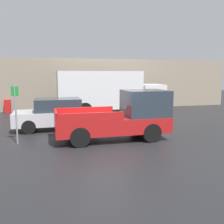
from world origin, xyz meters
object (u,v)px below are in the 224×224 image
at_px(delivery_truck, 107,91).
at_px(parking_sign, 16,111).
at_px(car, 56,114).
at_px(newspaper_box, 8,106).
at_px(pickup_truck, 123,117).

distance_m(delivery_truck, parking_sign, 8.93).
height_order(car, newspaper_box, car).
bearing_deg(delivery_truck, newspaper_box, 160.41).
xyz_separation_m(pickup_truck, delivery_truck, (0.98, 7.30, 0.70)).
height_order(delivery_truck, parking_sign, delivery_truck).
relative_size(car, newspaper_box, 4.37).
relative_size(pickup_truck, newspaper_box, 5.09).
bearing_deg(delivery_truck, car, -131.48).
bearing_deg(parking_sign, car, 55.85).
relative_size(pickup_truck, car, 1.16).
height_order(pickup_truck, parking_sign, parking_sign).
distance_m(delivery_truck, newspaper_box, 7.87).
bearing_deg(pickup_truck, newspaper_box, 122.64).
bearing_deg(parking_sign, newspaper_box, 100.21).
distance_m(pickup_truck, newspaper_box, 11.78).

